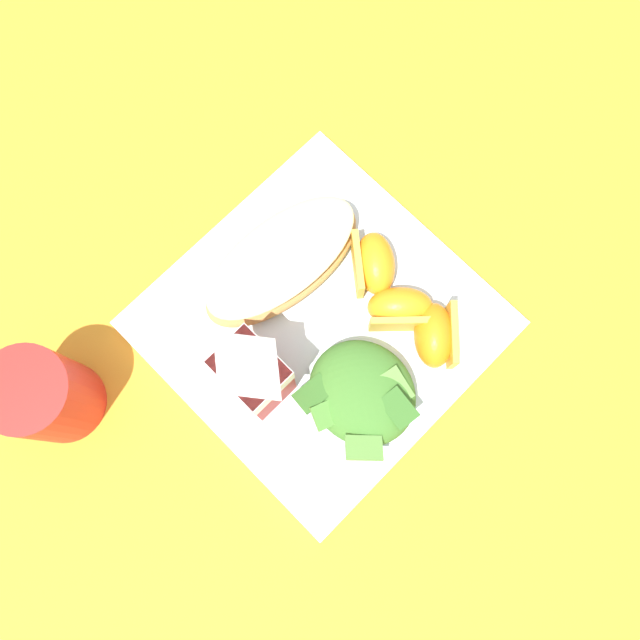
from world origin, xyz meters
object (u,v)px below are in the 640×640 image
orange_wedge_middle (400,309)px  drinking_red_cup (46,396)px  white_plate (320,324)px  cheesy_pizza_bread (282,261)px  milk_carton (251,372)px  orange_wedge_front (436,335)px  orange_wedge_rear (373,263)px  green_salad_pile (362,393)px

orange_wedge_middle → drinking_red_cup: size_ratio=0.68×
white_plate → orange_wedge_middle: size_ratio=4.11×
cheesy_pizza_bread → milk_carton: size_ratio=1.61×
orange_wedge_middle → orange_wedge_front: bearing=-172.7°
white_plate → milk_carton: milk_carton is taller
milk_carton → orange_wedge_front: (-0.09, -0.14, -0.04)m
white_plate → orange_wedge_rear: size_ratio=4.04×
white_plate → cheesy_pizza_bread: 0.07m
cheesy_pizza_bread → green_salad_pile: (-0.14, 0.04, 0.00)m
milk_carton → orange_wedge_middle: milk_carton is taller
drinking_red_cup → orange_wedge_rear: bearing=-111.4°
white_plate → orange_wedge_rear: (0.00, -0.07, 0.03)m
orange_wedge_rear → green_salad_pile: bearing=129.6°
orange_wedge_rear → orange_wedge_front: bearing=174.3°
milk_carton → orange_wedge_rear: bearing=-89.7°
milk_carton → drinking_red_cup: 0.18m
green_salad_pile → drinking_red_cup: 0.28m
milk_carton → orange_wedge_middle: 0.15m
orange_wedge_front → cheesy_pizza_bread: bearing=18.4°
cheesy_pizza_bread → orange_wedge_middle: (-0.11, -0.04, 0.00)m
green_salad_pile → orange_wedge_front: bearing=-97.3°
cheesy_pizza_bread → orange_wedge_middle: 0.12m
white_plate → orange_wedge_rear: 0.08m
orange_wedge_rear → drinking_red_cup: (0.11, 0.29, 0.01)m
white_plate → green_salad_pile: 0.08m
milk_carton → drinking_red_cup: bearing=50.6°
orange_wedge_rear → orange_wedge_middle: bearing=164.0°
drinking_red_cup → orange_wedge_front: bearing=-125.6°
orange_wedge_front → orange_wedge_middle: bearing=7.3°
milk_carton → orange_wedge_front: 0.17m
green_salad_pile → drinking_red_cup: drinking_red_cup is taller
orange_wedge_front → drinking_red_cup: (0.20, 0.28, 0.01)m
cheesy_pizza_bread → orange_wedge_middle: orange_wedge_middle is taller
cheesy_pizza_bread → orange_wedge_front: size_ratio=2.60×
white_plate → orange_wedge_middle: orange_wedge_middle is taller
milk_carton → orange_wedge_front: size_ratio=1.62×
white_plate → drinking_red_cup: (0.12, 0.22, 0.04)m
orange_wedge_rear → drinking_red_cup: 0.31m
green_salad_pile → milk_carton: bearing=37.2°
white_plate → cheesy_pizza_bread: size_ratio=1.58×
milk_carton → orange_wedge_rear: 0.16m
green_salad_pile → milk_carton: (0.08, 0.06, 0.04)m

